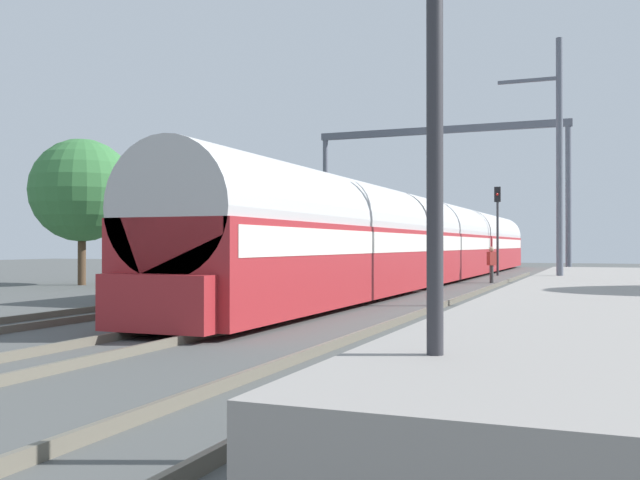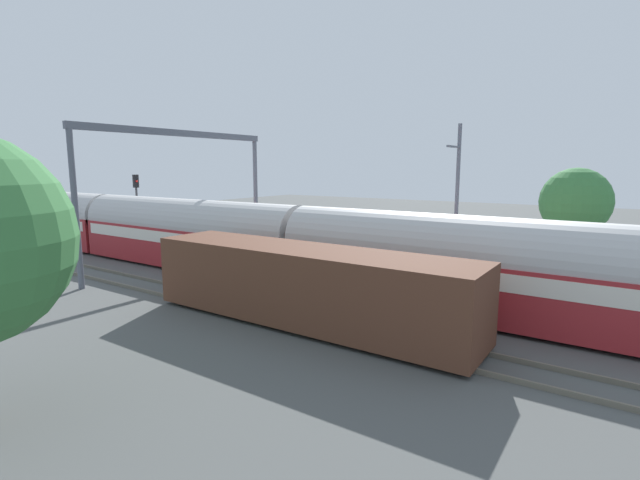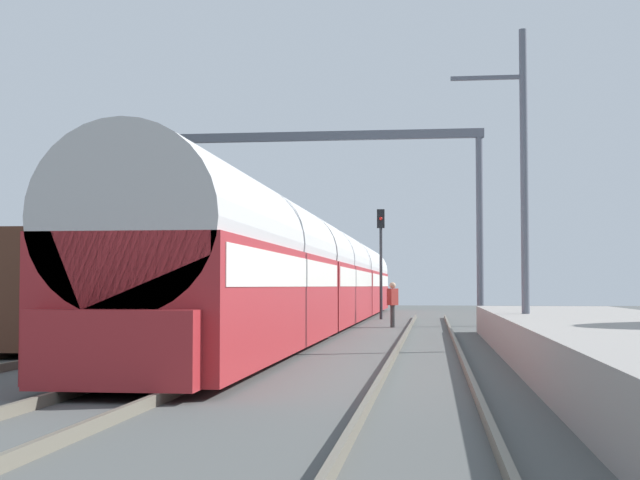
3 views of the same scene
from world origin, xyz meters
The scene contains 13 objects.
ground centered at (0.00, 0.00, 0.00)m, with size 120.00×120.00×0.00m, color #4E504F.
track_far_west centered at (-4.24, 0.00, 0.08)m, with size 1.52×60.00×0.16m.
track_west centered at (0.00, 0.00, 0.08)m, with size 1.52×60.00×0.16m.
track_east centered at (4.24, 0.00, 0.08)m, with size 1.52×60.00×0.16m.
platform centered at (8.06, 2.00, 0.45)m, with size 4.40×28.00×0.90m.
passenger_train centered at (0.00, 20.35, 1.97)m, with size 2.93×49.20×3.82m.
freight_car centered at (-4.24, 8.82, 1.47)m, with size 2.80×13.00×2.70m.
person_crossing centered at (2.84, 19.20, 1.03)m, with size 0.44×0.46×1.73m.
railway_signal_near centered at (6.61, -9.81, 3.24)m, with size 0.36×0.30×5.07m.
railway_signal_far centered at (1.92, 27.91, 3.36)m, with size 0.36×0.30×5.26m.
catenary_gantry centered at (0.00, 20.71, 5.66)m, with size 12.88×0.28×7.86m.
catenary_pole_east_mid centered at (6.59, 6.86, 4.15)m, with size 1.90×0.20×8.00m.
tree_west_background centered at (-14.14, 10.60, 4.28)m, with size 4.65×4.65×6.62m.
Camera 1 is at (7.95, -15.76, 1.82)m, focal length 40.59 mm.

